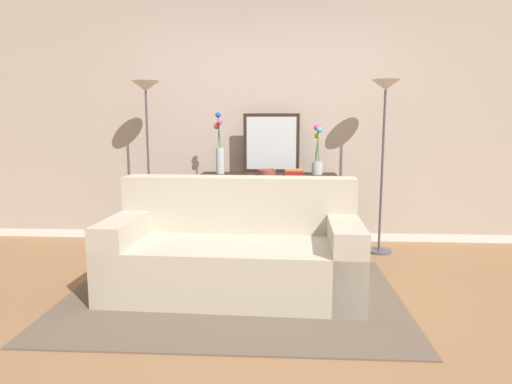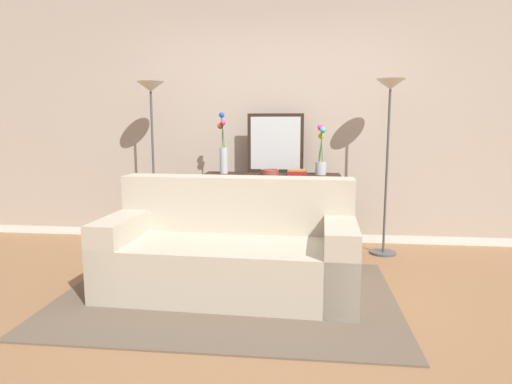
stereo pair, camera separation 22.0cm
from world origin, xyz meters
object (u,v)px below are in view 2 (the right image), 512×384
object	(u,v)px
couch	(231,251)
vase_tall_flowers	(223,151)
wall_mirror	(275,143)
book_stack	(297,173)
fruit_bowl	(270,172)
floor_lamp_left	(152,118)
console_table	(271,197)
vase_short_flowers	(321,157)
floor_lamp_right	(389,118)
book_row_under_console	(233,242)

from	to	relation	value
couch	vase_tall_flowers	distance (m)	1.43
wall_mirror	book_stack	xyz separation A→B (m)	(0.24, -0.28, -0.28)
vase_tall_flowers	fruit_bowl	size ratio (longest dim) A/B	3.43
couch	floor_lamp_left	bearing A→B (deg)	131.76
console_table	vase_short_flowers	size ratio (longest dim) A/B	2.77
couch	vase_short_flowers	xyz separation A→B (m)	(0.74, 1.20, 0.67)
console_table	vase_short_flowers	xyz separation A→B (m)	(0.51, -0.00, 0.42)
wall_mirror	book_stack	world-z (taller)	wall_mirror
floor_lamp_left	floor_lamp_right	size ratio (longest dim) A/B	1.00
floor_lamp_left	wall_mirror	distance (m)	1.32
floor_lamp_left	floor_lamp_right	bearing A→B (deg)	0.00
floor_lamp_right	couch	bearing A→B (deg)	-140.54
couch	vase_tall_flowers	xyz separation A→B (m)	(-0.28, 1.20, 0.73)
couch	wall_mirror	size ratio (longest dim) A/B	3.15
book_stack	book_row_under_console	size ratio (longest dim) A/B	0.53
console_table	vase_tall_flowers	world-z (taller)	vase_tall_flowers
wall_mirror	vase_short_flowers	world-z (taller)	wall_mirror
floor_lamp_left	book_row_under_console	size ratio (longest dim) A/B	4.86
vase_short_flowers	fruit_bowl	xyz separation A→B (m)	(-0.52, -0.12, -0.15)
console_table	floor_lamp_right	xyz separation A→B (m)	(1.16, -0.07, 0.82)
wall_mirror	book_row_under_console	size ratio (longest dim) A/B	1.74
floor_lamp_left	vase_tall_flowers	bearing A→B (deg)	4.83
console_table	couch	bearing A→B (deg)	-100.80
vase_short_flowers	book_stack	size ratio (longest dim) A/B	2.70
console_table	vase_tall_flowers	bearing A→B (deg)	-179.71
vase_tall_flowers	book_row_under_console	world-z (taller)	vase_tall_flowers
vase_tall_flowers	vase_short_flowers	bearing A→B (deg)	-0.09
floor_lamp_left	book_row_under_console	world-z (taller)	floor_lamp_left
floor_lamp_right	book_stack	distance (m)	1.05
vase_short_flowers	book_row_under_console	bearing A→B (deg)	179.74
couch	vase_tall_flowers	size ratio (longest dim) A/B	3.10
console_table	fruit_bowl	distance (m)	0.30
vase_short_flowers	book_row_under_console	world-z (taller)	vase_short_flowers
couch	console_table	bearing A→B (deg)	79.20
fruit_bowl	floor_lamp_left	bearing A→B (deg)	177.42
floor_lamp_left	wall_mirror	xyz separation A→B (m)	(1.28, 0.22, -0.26)
console_table	book_stack	world-z (taller)	book_stack
vase_tall_flowers	book_row_under_console	bearing A→B (deg)	1.52
console_table	vase_short_flowers	bearing A→B (deg)	-0.47
console_table	floor_lamp_left	world-z (taller)	floor_lamp_left
book_row_under_console	fruit_bowl	bearing A→B (deg)	-16.69
floor_lamp_right	fruit_bowl	xyz separation A→B (m)	(-1.17, -0.06, -0.54)
console_table	book_stack	size ratio (longest dim) A/B	7.47
floor_lamp_right	book_stack	xyz separation A→B (m)	(-0.89, -0.06, -0.54)
couch	floor_lamp_right	xyz separation A→B (m)	(1.39, 1.14, 1.07)
couch	book_stack	xyz separation A→B (m)	(0.50, 1.09, 0.52)
floor_lamp_right	book_row_under_console	world-z (taller)	floor_lamp_right
fruit_bowl	book_row_under_console	distance (m)	0.88
fruit_bowl	book_row_under_console	xyz separation A→B (m)	(-0.40, 0.12, -0.77)
vase_tall_flowers	book_row_under_console	size ratio (longest dim) A/B	1.77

